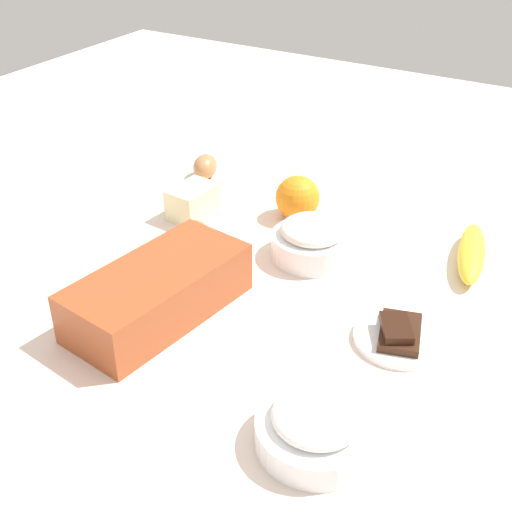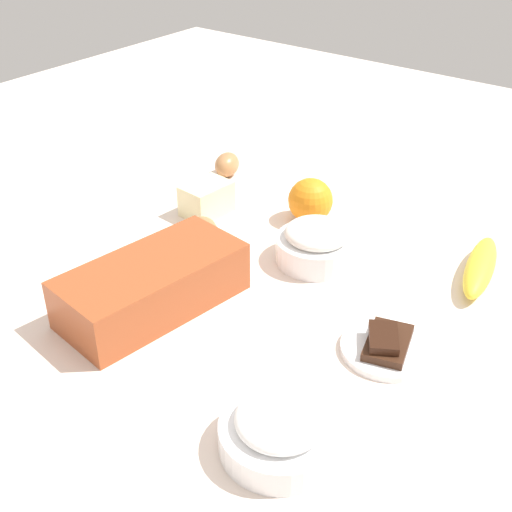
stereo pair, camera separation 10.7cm
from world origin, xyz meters
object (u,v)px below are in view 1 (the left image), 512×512
orange_fruit (298,198)px  flour_bowl (312,240)px  loaf_pan (158,291)px  banana (472,253)px  sugar_bowl (316,426)px  egg_near_butter (196,233)px  egg_beside_bowl (205,167)px  butter_block (193,202)px  chocolate_plate (399,336)px

orange_fruit → flour_bowl: bearing=37.6°
loaf_pan → banana: (-0.38, 0.36, -0.02)m
sugar_bowl → egg_near_butter: size_ratio=2.43×
egg_beside_bowl → butter_block: bearing=26.6°
flour_bowl → butter_block: flour_bowl is taller
flour_bowl → egg_beside_bowl: size_ratio=2.00×
sugar_bowl → egg_near_butter: 0.49m
loaf_pan → banana: 0.52m
loaf_pan → orange_fruit: orange_fruit is taller
sugar_bowl → orange_fruit: (-0.48, -0.28, 0.01)m
flour_bowl → butter_block: bearing=-93.6°
banana → egg_beside_bowl: size_ratio=2.80×
flour_bowl → banana: bearing=116.4°
sugar_bowl → butter_block: (-0.39, -0.45, 0.00)m
butter_block → egg_beside_bowl: (-0.15, -0.08, -0.01)m
egg_near_butter → chocolate_plate: egg_near_butter is taller
chocolate_plate → orange_fruit: bearing=-130.4°
egg_beside_bowl → orange_fruit: bearing=76.8°
flour_bowl → loaf_pan: bearing=-25.1°
sugar_bowl → butter_block: sugar_bowl is taller
flour_bowl → butter_block: (-0.02, -0.26, -0.00)m
loaf_pan → butter_block: size_ratio=3.28×
sugar_bowl → egg_beside_bowl: (-0.54, -0.52, -0.00)m
loaf_pan → chocolate_plate: 0.35m
loaf_pan → orange_fruit: bearing=-177.7°
butter_block → orange_fruit: bearing=119.2°
flour_bowl → orange_fruit: orange_fruit is taller
orange_fruit → chocolate_plate: 0.39m
chocolate_plate → sugar_bowl: bearing=-4.3°
butter_block → egg_beside_bowl: 0.17m
butter_block → egg_near_butter: butter_block is taller
butter_block → chocolate_plate: size_ratio=0.69×
loaf_pan → egg_beside_bowl: size_ratio=4.36×
loaf_pan → flour_bowl: 0.29m
sugar_bowl → flour_bowl: bearing=-152.6°
flour_bowl → chocolate_plate: bearing=56.2°
flour_bowl → egg_beside_bowl: flour_bowl is taller
sugar_bowl → banana: bearing=174.5°
loaf_pan → butter_block: bearing=-146.3°
butter_block → banana: bearing=101.7°
loaf_pan → banana: loaf_pan is taller
egg_beside_bowl → chocolate_plate: (0.31, 0.54, -0.01)m
butter_block → egg_beside_bowl: butter_block is taller
butter_block → loaf_pan: bearing=25.8°
flour_bowl → sugar_bowl: size_ratio=0.95×
butter_block → chocolate_plate: (0.16, 0.46, -0.02)m
sugar_bowl → loaf_pan: bearing=-109.3°
loaf_pan → flour_bowl: (-0.26, 0.12, -0.01)m
banana → chocolate_plate: banana is taller
loaf_pan → orange_fruit: (-0.37, 0.04, -0.00)m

